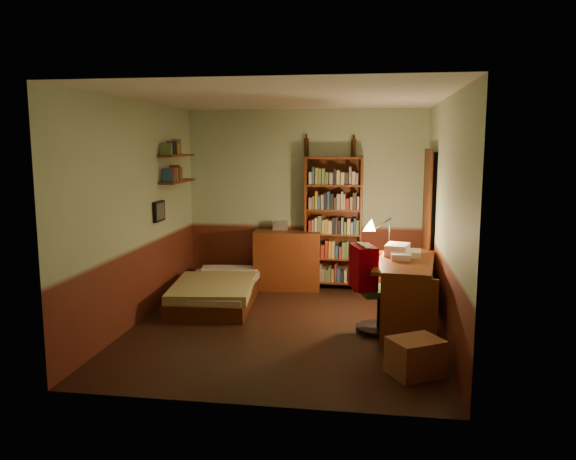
# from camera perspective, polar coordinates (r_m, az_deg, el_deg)

# --- Properties ---
(floor) EXTENTS (3.50, 4.00, 0.02)m
(floor) POSITION_cam_1_polar(r_m,az_deg,el_deg) (6.61, -0.33, -9.88)
(floor) COLOR black
(floor) RESTS_ON ground
(ceiling) EXTENTS (3.50, 4.00, 0.02)m
(ceiling) POSITION_cam_1_polar(r_m,az_deg,el_deg) (6.29, -0.35, 13.38)
(ceiling) COLOR silver
(ceiling) RESTS_ON wall_back
(wall_back) EXTENTS (3.50, 0.02, 2.60)m
(wall_back) POSITION_cam_1_polar(r_m,az_deg,el_deg) (8.30, 1.80, 3.19)
(wall_back) COLOR #9DB58F
(wall_back) RESTS_ON ground
(wall_left) EXTENTS (0.02, 4.00, 2.60)m
(wall_left) POSITION_cam_1_polar(r_m,az_deg,el_deg) (6.81, -15.13, 1.68)
(wall_left) COLOR #9DB58F
(wall_left) RESTS_ON ground
(wall_right) EXTENTS (0.02, 4.00, 2.60)m
(wall_right) POSITION_cam_1_polar(r_m,az_deg,el_deg) (6.30, 15.70, 1.10)
(wall_right) COLOR #9DB58F
(wall_right) RESTS_ON ground
(wall_front) EXTENTS (3.50, 0.02, 2.60)m
(wall_front) POSITION_cam_1_polar(r_m,az_deg,el_deg) (4.37, -4.39, -1.85)
(wall_front) COLOR #9DB58F
(wall_front) RESTS_ON ground
(doorway) EXTENTS (0.06, 0.90, 2.00)m
(doorway) POSITION_cam_1_polar(r_m,az_deg,el_deg) (7.61, 14.12, 0.15)
(doorway) COLOR black
(doorway) RESTS_ON ground
(door_trim) EXTENTS (0.02, 0.98, 2.08)m
(door_trim) POSITION_cam_1_polar(r_m,az_deg,el_deg) (7.61, 13.85, 0.16)
(door_trim) COLOR #411D0B
(door_trim) RESTS_ON ground
(bed) EXTENTS (1.09, 1.86, 0.53)m
(bed) POSITION_cam_1_polar(r_m,az_deg,el_deg) (7.57, -7.26, -5.37)
(bed) COLOR olive
(bed) RESTS_ON ground
(dresser) EXTENTS (0.99, 0.55, 0.85)m
(dresser) POSITION_cam_1_polar(r_m,az_deg,el_deg) (8.22, -0.07, -3.04)
(dresser) COLOR #5A2811
(dresser) RESTS_ON ground
(mini_stereo) EXTENTS (0.25, 0.20, 0.12)m
(mini_stereo) POSITION_cam_1_polar(r_m,az_deg,el_deg) (8.28, -0.81, 0.45)
(mini_stereo) COLOR #B2B2B7
(mini_stereo) RESTS_ON dresser
(bookshelf) EXTENTS (0.82, 0.26, 1.92)m
(bookshelf) POSITION_cam_1_polar(r_m,az_deg,el_deg) (8.14, 4.64, 0.65)
(bookshelf) COLOR #5A2811
(bookshelf) RESTS_ON ground
(bottle_left) EXTENTS (0.09, 0.09, 0.26)m
(bottle_left) POSITION_cam_1_polar(r_m,az_deg,el_deg) (8.21, 1.88, 8.38)
(bottle_left) COLOR black
(bottle_left) RESTS_ON bookshelf
(bottle_right) EXTENTS (0.07, 0.07, 0.25)m
(bottle_right) POSITION_cam_1_polar(r_m,az_deg,el_deg) (8.16, 6.67, 8.27)
(bottle_right) COLOR black
(bottle_right) RESTS_ON bookshelf
(desk) EXTENTS (0.79, 1.54, 0.79)m
(desk) POSITION_cam_1_polar(r_m,az_deg,el_deg) (6.65, 11.78, -6.31)
(desk) COLOR #5A2811
(desk) RESTS_ON ground
(paper_stack) EXTENTS (0.32, 0.39, 0.14)m
(paper_stack) POSITION_cam_1_polar(r_m,az_deg,el_deg) (6.78, 11.04, -1.97)
(paper_stack) COLOR silver
(paper_stack) RESTS_ON desk
(desk_lamp) EXTENTS (0.20, 0.20, 0.56)m
(desk_lamp) POSITION_cam_1_polar(r_m,az_deg,el_deg) (6.97, 10.28, 0.10)
(desk_lamp) COLOR black
(desk_lamp) RESTS_ON desk
(office_chair) EXTENTS (0.53, 0.49, 0.86)m
(office_chair) POSITION_cam_1_polar(r_m,az_deg,el_deg) (6.42, 9.33, -6.46)
(office_chair) COLOR #2D6331
(office_chair) RESTS_ON ground
(red_jacket) EXTENTS (0.31, 0.45, 0.48)m
(red_jacket) POSITION_cam_1_polar(r_m,az_deg,el_deg) (6.47, 7.55, -0.24)
(red_jacket) COLOR #980112
(red_jacket) RESTS_ON office_chair
(wall_shelf_lower) EXTENTS (0.20, 0.90, 0.03)m
(wall_shelf_lower) POSITION_cam_1_polar(r_m,az_deg,el_deg) (7.76, -11.16, 4.87)
(wall_shelf_lower) COLOR #5A2811
(wall_shelf_lower) RESTS_ON wall_left
(wall_shelf_upper) EXTENTS (0.20, 0.90, 0.03)m
(wall_shelf_upper) POSITION_cam_1_polar(r_m,az_deg,el_deg) (7.75, -11.23, 7.45)
(wall_shelf_upper) COLOR #5A2811
(wall_shelf_upper) RESTS_ON wall_left
(framed_picture) EXTENTS (0.04, 0.32, 0.26)m
(framed_picture) POSITION_cam_1_polar(r_m,az_deg,el_deg) (7.35, -12.97, 1.86)
(framed_picture) COLOR black
(framed_picture) RESTS_ON wall_left
(cardboard_box_a) EXTENTS (0.58, 0.55, 0.34)m
(cardboard_box_a) POSITION_cam_1_polar(r_m,az_deg,el_deg) (5.40, 12.83, -12.45)
(cardboard_box_a) COLOR brown
(cardboard_box_a) RESTS_ON ground
(cardboard_box_b) EXTENTS (0.37, 0.31, 0.24)m
(cardboard_box_b) POSITION_cam_1_polar(r_m,az_deg,el_deg) (5.56, 12.18, -12.32)
(cardboard_box_b) COLOR brown
(cardboard_box_b) RESTS_ON ground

